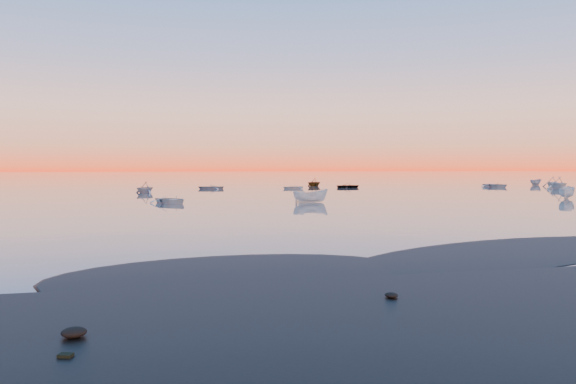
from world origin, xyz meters
name	(u,v)px	position (x,y,z in m)	size (l,w,h in m)	color
ground	(197,183)	(0.00, 100.00, 0.00)	(600.00, 600.00, 0.00)	#6D635B
mud_lobes	(419,263)	(0.00, -1.00, 0.01)	(140.00, 6.00, 0.07)	black
moored_fleet	(225,193)	(0.00, 53.00, 0.00)	(124.00, 58.00, 1.20)	silver
boat_near_left	(171,203)	(-7.41, 34.34, 0.00)	(4.14, 1.72, 1.03)	silver
boat_near_center	(311,202)	(5.57, 32.52, 0.00)	(3.63, 1.54, 1.26)	silver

